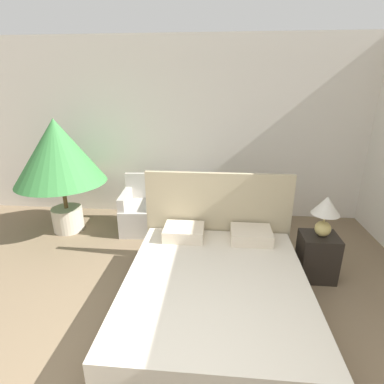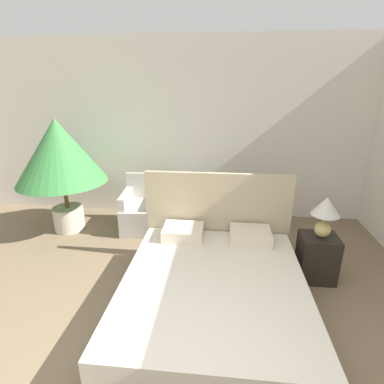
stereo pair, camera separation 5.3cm
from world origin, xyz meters
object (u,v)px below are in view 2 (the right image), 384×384
(potted_palm, at_px, (59,154))
(side_table, at_px, (172,215))
(nightstand, at_px, (317,257))
(bed, at_px, (214,290))
(table_lamp, at_px, (325,212))
(armchair_near_window_right, at_px, (202,215))
(armchair_near_window_left, at_px, (143,212))

(potted_palm, distance_m, side_table, 1.90)
(nightstand, bearing_deg, bed, -149.45)
(bed, relative_size, side_table, 4.31)
(nightstand, relative_size, table_lamp, 1.16)
(bed, height_order, armchair_near_window_right, bed)
(nightstand, distance_m, table_lamp, 0.58)
(nightstand, distance_m, side_table, 2.19)
(table_lamp, bearing_deg, armchair_near_window_right, 143.02)
(potted_palm, bearing_deg, nightstand, -14.72)
(armchair_near_window_left, bearing_deg, bed, -60.74)
(armchair_near_window_right, relative_size, potted_palm, 0.48)
(side_table, bearing_deg, potted_palm, -173.45)
(armchair_near_window_right, bearing_deg, potted_palm, -179.97)
(nightstand, height_order, side_table, nightstand)
(bed, bearing_deg, armchair_near_window_right, 97.99)
(armchair_near_window_right, relative_size, table_lamp, 1.75)
(bed, xyz_separation_m, side_table, (-0.72, 1.80, -0.02))
(armchair_near_window_right, bearing_deg, bed, -86.32)
(bed, relative_size, nightstand, 3.77)
(potted_palm, xyz_separation_m, nightstand, (3.51, -0.92, -0.93))
(armchair_near_window_left, height_order, potted_palm, potted_palm)
(armchair_near_window_right, bearing_deg, armchair_near_window_left, 175.69)
(potted_palm, distance_m, table_lamp, 3.66)
(potted_palm, relative_size, side_table, 3.60)
(potted_palm, bearing_deg, table_lamp, -14.67)
(table_lamp, bearing_deg, nightstand, -179.35)
(armchair_near_window_right, distance_m, potted_palm, 2.29)
(armchair_near_window_left, xyz_separation_m, side_table, (0.47, 0.03, -0.03))
(side_table, bearing_deg, table_lamp, -30.22)
(bed, distance_m, armchair_near_window_left, 2.13)
(bed, xyz_separation_m, armchair_near_window_right, (-0.25, 1.77, 0.01))
(table_lamp, xyz_separation_m, side_table, (-1.90, 1.11, -0.62))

